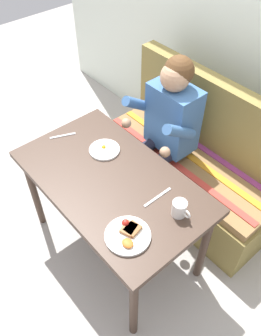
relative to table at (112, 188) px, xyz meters
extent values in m
plane|color=#AFA8A1|center=(0.00, 0.00, -0.65)|extent=(8.00, 8.00, 0.00)
cube|color=#402E24|center=(0.00, 0.00, 0.06)|extent=(1.20, 0.70, 0.04)
cylinder|color=#402E24|center=(-0.54, -0.29, -0.30)|extent=(0.05, 0.05, 0.69)
cylinder|color=#402E24|center=(0.54, -0.29, -0.30)|extent=(0.05, 0.05, 0.69)
cylinder|color=#402E24|center=(-0.54, 0.29, -0.30)|extent=(0.05, 0.05, 0.69)
cylinder|color=#402E24|center=(0.54, 0.29, -0.30)|extent=(0.05, 0.05, 0.69)
cube|color=olive|center=(0.00, 0.72, -0.45)|extent=(1.44, 0.56, 0.40)
cube|color=olive|center=(0.00, 0.72, -0.22)|extent=(1.40, 0.52, 0.06)
cube|color=olive|center=(0.00, 0.94, 0.08)|extent=(1.44, 0.12, 0.54)
cube|color=#C63D33|center=(0.00, 0.58, -0.18)|extent=(1.38, 0.05, 0.01)
cube|color=orange|center=(0.00, 0.72, -0.18)|extent=(1.38, 0.05, 0.01)
cube|color=#93387A|center=(0.00, 0.86, -0.18)|extent=(1.38, 0.05, 0.01)
cube|color=#3E69A4|center=(-0.15, 0.66, 0.11)|extent=(0.34, 0.22, 0.48)
sphere|color=tan|center=(-0.15, 0.64, 0.44)|extent=(0.19, 0.19, 0.19)
sphere|color=brown|center=(-0.15, 0.67, 0.47)|extent=(0.19, 0.19, 0.19)
cylinder|color=#3E69A4|center=(-0.34, 0.52, 0.18)|extent=(0.07, 0.29, 0.23)
cylinder|color=#3E69A4|center=(0.04, 0.52, 0.18)|extent=(0.07, 0.29, 0.23)
sphere|color=tan|center=(-0.34, 0.40, 0.08)|extent=(0.07, 0.07, 0.07)
sphere|color=tan|center=(0.04, 0.40, 0.08)|extent=(0.07, 0.07, 0.07)
cylinder|color=#232333|center=(-0.23, 0.49, -0.13)|extent=(0.09, 0.34, 0.09)
cylinder|color=#232333|center=(-0.23, 0.32, -0.39)|extent=(0.08, 0.08, 0.52)
cube|color=black|center=(-0.23, 0.26, -0.62)|extent=(0.09, 0.20, 0.05)
cylinder|color=#232333|center=(-0.06, 0.49, -0.13)|extent=(0.09, 0.34, 0.09)
cylinder|color=#232333|center=(-0.06, 0.32, -0.39)|extent=(0.08, 0.08, 0.52)
cube|color=black|center=(-0.06, 0.26, -0.62)|extent=(0.09, 0.20, 0.05)
cylinder|color=white|center=(0.37, -0.18, 0.09)|extent=(0.24, 0.24, 0.02)
cube|color=brown|center=(0.36, -0.14, 0.11)|extent=(0.08, 0.09, 0.02)
cube|color=#A26C42|center=(0.34, -0.16, 0.11)|extent=(0.09, 0.10, 0.02)
sphere|color=red|center=(0.31, -0.15, 0.12)|extent=(0.04, 0.04, 0.04)
ellipsoid|color=#CC6623|center=(0.41, -0.22, 0.11)|extent=(0.06, 0.05, 0.02)
cylinder|color=white|center=(-0.22, 0.12, 0.09)|extent=(0.19, 0.19, 0.01)
ellipsoid|color=white|center=(-0.22, 0.12, 0.10)|extent=(0.09, 0.08, 0.01)
sphere|color=yellow|center=(-0.22, 0.12, 0.11)|extent=(0.03, 0.03, 0.03)
cylinder|color=white|center=(0.43, 0.12, 0.13)|extent=(0.08, 0.08, 0.09)
cylinder|color=brown|center=(0.43, 0.12, 0.17)|extent=(0.07, 0.07, 0.01)
torus|color=white|center=(0.49, 0.12, 0.13)|extent=(0.05, 0.01, 0.05)
cube|color=silver|center=(-0.51, -0.01, 0.08)|extent=(0.08, 0.16, 0.00)
cube|color=silver|center=(0.28, 0.11, 0.08)|extent=(0.01, 0.20, 0.00)
camera|label=1|loc=(1.12, -0.81, 1.60)|focal=37.35mm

